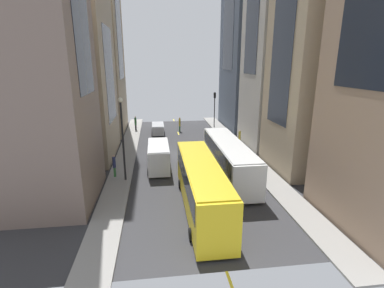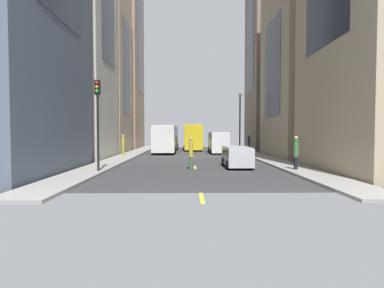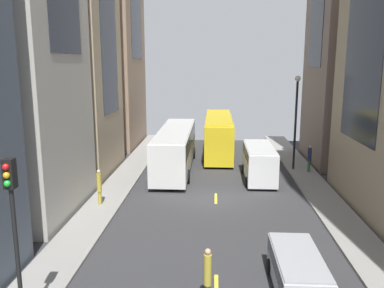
{
  "view_description": "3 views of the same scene",
  "coord_description": "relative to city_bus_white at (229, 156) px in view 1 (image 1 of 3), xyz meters",
  "views": [
    {
      "loc": [
        3.39,
        32.25,
        10.48
      ],
      "look_at": [
        -0.7,
        0.44,
        1.36
      ],
      "focal_mm": 26.94,
      "sensor_mm": 36.0,
      "label": 1
    },
    {
      "loc": [
        -0.56,
        -33.05,
        2.61
      ],
      "look_at": [
        -0.07,
        0.13,
        1.3
      ],
      "focal_mm": 28.88,
      "sensor_mm": 36.0,
      "label": 2
    },
    {
      "loc": [
        -0.14,
        -24.65,
        8.61
      ],
      "look_at": [
        -1.85,
        5.39,
        2.49
      ],
      "focal_mm": 37.41,
      "sensor_mm": 36.0,
      "label": 3
    }
  ],
  "objects": [
    {
      "name": "pedestrian_crossing_near",
      "position": [
        9.84,
        -20.21,
        -0.69
      ],
      "size": [
        0.34,
        0.34,
        2.19
      ],
      "rotation": [
        0.0,
        0.0,
        4.24
      ],
      "color": "black",
      "rests_on": "ground"
    },
    {
      "name": "traffic_light_near_corner",
      "position": [
        -2.89,
        -20.75,
        2.11
      ],
      "size": [
        0.32,
        0.44,
        5.69
      ],
      "color": "black",
      "rests_on": "ground"
    },
    {
      "name": "pedestrian_crossing_mid",
      "position": [
        2.98,
        -18.9,
        -0.79
      ],
      "size": [
        0.29,
        0.29,
        2.25
      ],
      "rotation": [
        0.0,
        0.0,
        2.37
      ],
      "color": "#336B38",
      "rests_on": "ground"
    },
    {
      "name": "lane_stripe_2",
      "position": [
        3.31,
        -7.18,
        -2.0
      ],
      "size": [
        0.16,
        2.0,
        0.01
      ],
      "primitive_type": "cube",
      "color": "yellow",
      "rests_on": "ground"
    },
    {
      "name": "lane_stripe_3",
      "position": [
        3.31,
        3.32,
        -2.0
      ],
      "size": [
        0.16,
        2.0,
        0.01
      ],
      "primitive_type": "cube",
      "color": "yellow",
      "rests_on": "ground"
    },
    {
      "name": "city_bus_white",
      "position": [
        0.0,
        0.0,
        0.0
      ],
      "size": [
        2.8,
        12.58,
        3.35
      ],
      "color": "silver",
      "rests_on": "ground"
    },
    {
      "name": "streetcar_yellow",
      "position": [
        3.57,
        6.02,
        0.11
      ],
      "size": [
        2.7,
        12.21,
        3.59
      ],
      "color": "yellow",
      "rests_on": "ground"
    },
    {
      "name": "sidewalk_west",
      "position": [
        -3.6,
        -7.18,
        -1.93
      ],
      "size": [
        2.21,
        44.0,
        0.15
      ],
      "primitive_type": "cube",
      "color": "gray",
      "rests_on": "ground"
    },
    {
      "name": "ground_plane",
      "position": [
        3.31,
        -7.18,
        -2.01
      ],
      "size": [
        40.02,
        40.02,
        0.0
      ],
      "primitive_type": "plane",
      "color": "#333335"
    },
    {
      "name": "streetlamp_near",
      "position": [
        9.6,
        0.06,
        2.69
      ],
      "size": [
        0.44,
        0.44,
        7.49
      ],
      "color": "black",
      "rests_on": "ground"
    },
    {
      "name": "building_west_2",
      "position": [
        -8.46,
        -1.09,
        8.62
      ],
      "size": [
        7.17,
        7.96,
        21.25
      ],
      "color": "tan",
      "rests_on": "ground"
    },
    {
      "name": "lane_stripe_0",
      "position": [
        3.31,
        -28.18,
        -2.0
      ],
      "size": [
        0.16,
        2.0,
        0.01
      ],
      "primitive_type": "cube",
      "color": "yellow",
      "rests_on": "ground"
    },
    {
      "name": "lane_stripe_4",
      "position": [
        3.31,
        13.82,
        -2.0
      ],
      "size": [
        0.16,
        2.0,
        0.01
      ],
      "primitive_type": "cube",
      "color": "yellow",
      "rests_on": "ground"
    },
    {
      "name": "delivery_van_white",
      "position": [
        6.52,
        -2.78,
        -0.5
      ],
      "size": [
        2.25,
        5.75,
        2.58
      ],
      "color": "white",
      "rests_on": "ground"
    },
    {
      "name": "pedestrian_waiting_curb",
      "position": [
        -3.75,
        -9.06,
        -0.68
      ],
      "size": [
        0.29,
        0.29,
        2.19
      ],
      "rotation": [
        0.0,
        0.0,
        2.25
      ],
      "color": "gold",
      "rests_on": "ground"
    },
    {
      "name": "car_silver_0",
      "position": [
        6.38,
        -17.7,
        -1.11
      ],
      "size": [
        1.93,
        4.12,
        1.52
      ],
      "color": "#B7BABF",
      "rests_on": "ground"
    },
    {
      "name": "sidewalk_east",
      "position": [
        10.21,
        -7.18,
        -1.93
      ],
      "size": [
        2.21,
        44.0,
        0.15
      ],
      "primitive_type": "cube",
      "color": "gray",
      "rests_on": "ground"
    },
    {
      "name": "pedestrian_walking_far",
      "position": [
        10.65,
        -0.79,
        -0.7
      ],
      "size": [
        0.29,
        0.29,
        2.14
      ],
      "rotation": [
        0.0,
        0.0,
        5.73
      ],
      "color": "#336B38",
      "rests_on": "ground"
    },
    {
      "name": "lane_stripe_1",
      "position": [
        3.31,
        -17.68,
        -2.0
      ],
      "size": [
        0.16,
        2.0,
        0.01
      ],
      "primitive_type": "cube",
      "color": "yellow",
      "rests_on": "ground"
    },
    {
      "name": "building_east_1",
      "position": [
        14.64,
        -8.18,
        7.14
      ],
      "size": [
        6.32,
        10.51,
        18.29
      ],
      "color": "tan",
      "rests_on": "ground"
    },
    {
      "name": "building_east_0",
      "position": [
        16.29,
        -20.46,
        15.96
      ],
      "size": [
        9.63,
        10.93,
        35.94
      ],
      "color": "tan",
      "rests_on": "ground"
    }
  ]
}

